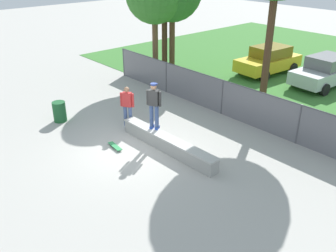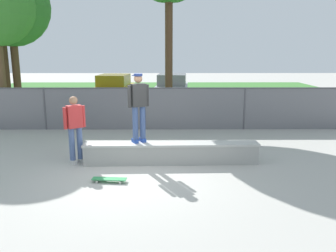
# 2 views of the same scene
# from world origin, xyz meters

# --- Properties ---
(ground_plane) EXTENTS (80.00, 80.00, 0.00)m
(ground_plane) POSITION_xyz_m (0.00, 0.00, 0.00)
(ground_plane) COLOR #ADAAA3
(grass_strip) EXTENTS (27.33, 20.00, 0.02)m
(grass_strip) POSITION_xyz_m (0.00, 15.41, 0.01)
(grass_strip) COLOR #3D7A33
(grass_strip) RESTS_ON ground
(concrete_ledge) EXTENTS (4.71, 0.60, 0.56)m
(concrete_ledge) POSITION_xyz_m (0.96, 0.99, 0.28)
(concrete_ledge) COLOR #999993
(concrete_ledge) RESTS_ON ground
(skateboarder) EXTENTS (0.54, 0.41, 1.84)m
(skateboarder) POSITION_xyz_m (0.09, 1.08, 1.60)
(skateboarder) COLOR #2647A5
(skateboarder) RESTS_ON concrete_ledge
(skateboard) EXTENTS (0.81, 0.27, 0.09)m
(skateboard) POSITION_xyz_m (-0.50, -0.38, 0.07)
(skateboard) COLOR #2D8C4C
(skateboard) RESTS_ON ground
(chainlink_fence) EXTENTS (15.40, 0.07, 1.63)m
(chainlink_fence) POSITION_xyz_m (-0.00, 5.11, 0.89)
(chainlink_fence) COLOR #4C4C51
(chainlink_fence) RESTS_ON ground
(tree_mid) EXTENTS (3.27, 3.27, 6.42)m
(tree_mid) POSITION_xyz_m (-5.69, 7.17, 4.75)
(tree_mid) COLOR #513823
(tree_mid) RESTS_ON ground
(car_yellow) EXTENTS (2.26, 4.33, 1.66)m
(car_yellow) POSITION_xyz_m (-2.21, 11.85, 0.84)
(car_yellow) COLOR gold
(car_yellow) RESTS_ON ground
(car_silver) EXTENTS (2.26, 4.33, 1.66)m
(car_silver) POSITION_xyz_m (1.16, 12.28, 0.84)
(car_silver) COLOR #B7BABF
(car_silver) RESTS_ON ground
(bystander) EXTENTS (0.51, 0.42, 1.82)m
(bystander) POSITION_xyz_m (-1.61, 1.05, 1.01)
(bystander) COLOR beige
(bystander) RESTS_ON ground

